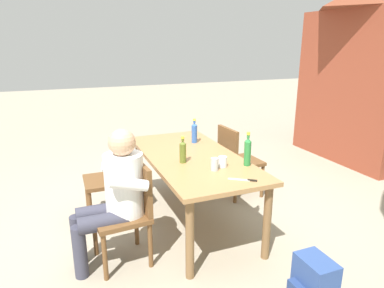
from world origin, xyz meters
The scene contains 14 objects.
ground_plane centered at (0.00, 0.00, 0.00)m, with size 24.00×24.00×0.00m, color gray.
dining_table centered at (0.00, 0.00, 0.65)m, with size 1.85×0.87×0.74m.
chair_near_right centered at (0.41, -0.74, 0.49)m, with size 0.48×0.48×0.87m.
chair_far_left centered at (-0.41, 0.74, 0.49)m, with size 0.46×0.46×0.87m.
chair_near_left centered at (-0.41, -0.74, 0.49)m, with size 0.45×0.45×0.87m.
person_in_white_shirt centered at (0.42, -0.84, 0.66)m, with size 0.47×0.62×1.18m.
bottle_green centered at (0.46, 0.37, 0.87)m, with size 0.06×0.06×0.32m.
bottle_olive centered at (0.16, -0.16, 0.85)m, with size 0.06×0.06×0.26m.
bottle_blue centered at (-0.42, 0.20, 0.86)m, with size 0.06×0.06×0.28m.
cup_glass centered at (0.41, 0.14, 0.79)m, with size 0.08×0.08×0.10m, color silver.
cup_steel centered at (0.46, 0.03, 0.79)m, with size 0.07×0.07×0.11m, color #B2B7BC.
table_knife centered at (0.77, 0.16, 0.74)m, with size 0.16×0.21×0.01m.
backpack_by_near_side centered at (1.48, 0.32, 0.19)m, with size 0.28×0.26×0.40m.
brick_kiosk centered at (-1.00, 3.52, 1.50)m, with size 2.15×1.66×2.86m.
Camera 1 is at (3.05, -1.22, 1.83)m, focal length 32.12 mm.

